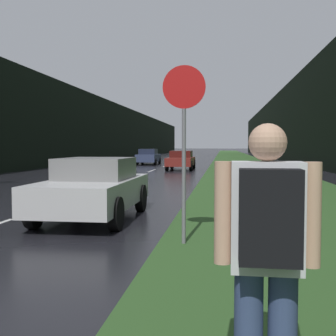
{
  "coord_description": "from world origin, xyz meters",
  "views": [
    {
      "loc": [
        4.89,
        1.04,
        1.71
      ],
      "look_at": [
        2.98,
        15.66,
        0.94
      ],
      "focal_mm": 45.0,
      "sensor_mm": 36.0,
      "label": 1
    }
  ],
  "objects_px": {
    "stop_sign": "(184,134)",
    "hitchhiker_with_backpack": "(267,253)",
    "car_oncoming": "(149,157)",
    "car_passing_near": "(94,188)",
    "car_passing_far": "(181,160)"
  },
  "relations": [
    {
      "from": "car_passing_near",
      "to": "car_oncoming",
      "type": "distance_m",
      "value": 28.75
    },
    {
      "from": "car_oncoming",
      "to": "stop_sign",
      "type": "bearing_deg",
      "value": -78.78
    },
    {
      "from": "stop_sign",
      "to": "hitchhiker_with_backpack",
      "type": "distance_m",
      "value": 4.79
    },
    {
      "from": "car_passing_far",
      "to": "car_oncoming",
      "type": "xyz_separation_m",
      "value": [
        -3.78,
        7.82,
        0.01
      ]
    },
    {
      "from": "hitchhiker_with_backpack",
      "to": "car_passing_near",
      "type": "height_order",
      "value": "hitchhiker_with_backpack"
    },
    {
      "from": "stop_sign",
      "to": "hitchhiker_with_backpack",
      "type": "xyz_separation_m",
      "value": [
        0.93,
        -4.62,
        -0.86
      ]
    },
    {
      "from": "stop_sign",
      "to": "car_oncoming",
      "type": "distance_m",
      "value": 31.47
    },
    {
      "from": "car_passing_far",
      "to": "stop_sign",
      "type": "bearing_deg",
      "value": 95.8
    },
    {
      "from": "car_passing_near",
      "to": "car_passing_far",
      "type": "bearing_deg",
      "value": -90.0
    },
    {
      "from": "car_passing_near",
      "to": "car_passing_far",
      "type": "distance_m",
      "value": 20.68
    },
    {
      "from": "hitchhiker_with_backpack",
      "to": "car_passing_far",
      "type": "height_order",
      "value": "hitchhiker_with_backpack"
    },
    {
      "from": "stop_sign",
      "to": "car_oncoming",
      "type": "height_order",
      "value": "stop_sign"
    },
    {
      "from": "stop_sign",
      "to": "car_passing_far",
      "type": "distance_m",
      "value": 23.18
    },
    {
      "from": "hitchhiker_with_backpack",
      "to": "car_passing_far",
      "type": "distance_m",
      "value": 27.84
    },
    {
      "from": "hitchhiker_with_backpack",
      "to": "car_passing_far",
      "type": "relative_size",
      "value": 0.39
    }
  ]
}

